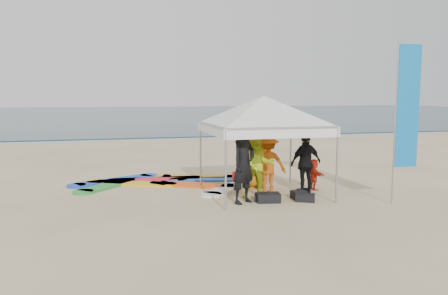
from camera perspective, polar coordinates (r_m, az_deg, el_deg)
name	(u,v)px	position (r m, az deg, el deg)	size (l,w,h in m)	color
ground	(254,218)	(9.28, 3.98, -9.21)	(120.00, 120.00, 0.00)	beige
ocean	(128,113)	(68.55, -12.43, 4.41)	(160.00, 84.00, 0.08)	#0C2633
shoreline_foam	(158,138)	(26.92, -8.59, 1.19)	(160.00, 1.20, 0.01)	silver
person_black_a	(244,164)	(10.36, 2.58, -2.11)	(0.70, 0.46, 1.91)	black
person_yellow	(258,165)	(10.88, 4.49, -2.26)	(0.83, 0.64, 1.70)	#B4CB1C
person_orange_a	(268,164)	(11.54, 5.72, -2.11)	(1.01, 0.58, 1.56)	#C45311
person_black_b	(306,163)	(11.67, 10.62, -1.99)	(0.94, 0.39, 1.60)	black
person_orange_b	(255,154)	(12.21, 4.10, -0.89)	(0.91, 0.59, 1.87)	orange
person_seated	(314,174)	(12.19, 11.67, -3.45)	(0.79, 0.25, 0.85)	red
canopy_tent	(264,96)	(11.25, 5.20, 6.68)	(3.87, 3.87, 2.92)	#A5A5A8
feather_flag	(407,108)	(11.08, 22.74, 4.76)	(0.64, 0.04, 3.84)	#A5A5A8
marker_pennant	(239,177)	(11.22, 1.93, -3.82)	(0.28, 0.28, 0.64)	#A5A5A8
gear_pile	(280,197)	(10.80, 7.30, -6.44)	(1.50, 0.83, 0.22)	black
surfboard_spread	(169,182)	(12.99, -7.17, -4.48)	(5.35, 3.57, 0.07)	yellow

